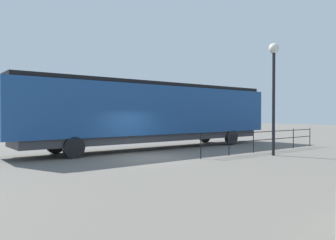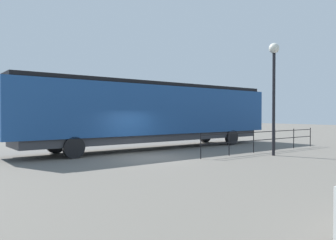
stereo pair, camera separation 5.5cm
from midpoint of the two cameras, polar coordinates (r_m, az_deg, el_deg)
ground_plane at (r=16.84m, az=-3.56°, el=-6.58°), size 120.00×120.00×0.00m
locomotive at (r=21.33m, az=-1.08°, el=1.38°), size 3.04×18.47×4.22m
lamp_post at (r=18.49m, az=18.19°, el=7.67°), size 0.55×0.55×6.05m
platform_fence at (r=20.18m, az=16.68°, el=-2.98°), size 0.05×10.48×1.29m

